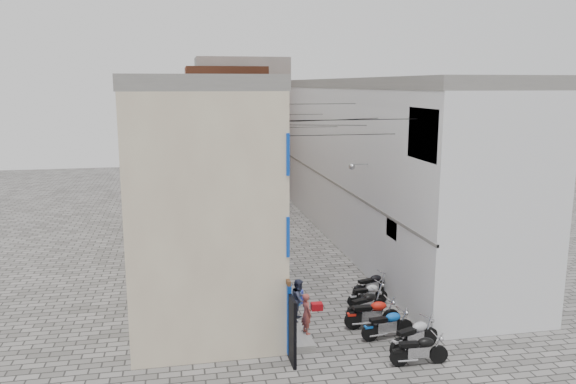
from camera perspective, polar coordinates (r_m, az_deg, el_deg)
ground at (r=19.67m, az=7.57°, el=-15.46°), size 90.00×90.00×0.00m
plinth at (r=31.09m, az=-3.80°, el=-5.14°), size 0.90×26.00×0.25m
building_left at (r=29.90m, az=-9.48°, el=2.66°), size 5.10×27.00×9.00m
building_right at (r=31.84m, az=8.79°, el=3.19°), size 5.94×26.00×9.00m
building_far_brick_left at (r=44.96m, az=-6.34°, el=6.11°), size 6.00×6.00×10.00m
building_far_brick_right at (r=47.71m, az=-0.51°, el=5.24°), size 5.00×6.00×8.00m
building_far_concrete at (r=51.08m, az=-4.69°, el=7.26°), size 8.00×5.00×11.00m
far_shopfront at (r=42.91m, az=-3.24°, el=0.81°), size 2.00×0.30×2.40m
overhead_wires at (r=25.03m, az=2.32°, el=7.27°), size 5.80×13.02×1.32m
motorcycle_a at (r=18.73m, az=13.19°, el=-15.22°), size 1.92×0.70×1.09m
motorcycle_b at (r=19.50m, az=12.74°, el=-13.93°), size 2.18×1.39×1.21m
motorcycle_c at (r=20.25m, az=10.08°, el=-12.99°), size 2.00×0.84×1.12m
motorcycle_d at (r=20.96m, az=8.59°, el=-11.97°), size 2.10×0.72×1.21m
motorcycle_e at (r=21.84m, az=7.93°, el=-11.15°), size 1.96×1.28×1.09m
motorcycle_f at (r=22.94m, az=8.11°, el=-10.14°), size 1.83×0.84×1.02m
motorcycle_g at (r=23.91m, az=8.50°, el=-9.19°), size 1.96×1.13×1.08m
person_a at (r=19.71m, az=1.89°, el=-12.22°), size 0.45×0.58×1.43m
person_b at (r=20.76m, az=1.13°, el=-10.85°), size 0.87×0.93×1.53m
water_jug_near at (r=22.87m, az=0.88°, el=-10.73°), size 0.46×0.46×0.55m
water_jug_far at (r=23.07m, az=1.17°, el=-10.57°), size 0.35×0.35×0.52m
red_crate at (r=22.47m, az=2.94°, el=-11.53°), size 0.45×0.35×0.28m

